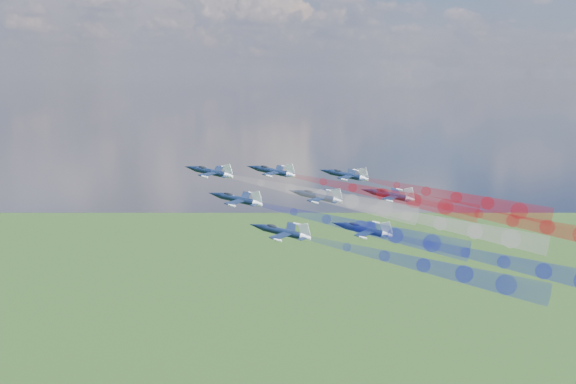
{
  "coord_description": "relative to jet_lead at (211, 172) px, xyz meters",
  "views": [
    {
      "loc": [
        -5.81,
        -142.07,
        197.18
      ],
      "look_at": [
        -5.7,
        0.9,
        172.86
      ],
      "focal_mm": 43.38,
      "sensor_mm": 36.0,
      "label": 1
    }
  ],
  "objects": [
    {
      "name": "jet_lead",
      "position": [
        0.0,
        0.0,
        0.0
      ],
      "size": [
        15.05,
        13.66,
        5.91
      ],
      "primitive_type": null,
      "rotation": [
        0.14,
        -0.1,
        1.19
      ],
      "color": "black"
    },
    {
      "name": "trail_lead",
      "position": [
        23.56,
        -8.9,
        -3.63
      ],
      "size": [
        39.08,
        18.39,
        10.13
      ],
      "primitive_type": null,
      "rotation": [
        0.14,
        -0.1,
        1.19
      ],
      "color": "white"
    },
    {
      "name": "jet_inner_left",
      "position": [
        6.8,
        -14.3,
        -3.45
      ],
      "size": [
        15.05,
        13.66,
        5.91
      ],
      "primitive_type": null,
      "rotation": [
        0.14,
        -0.1,
        1.19
      ],
      "color": "black"
    },
    {
      "name": "trail_inner_left",
      "position": [
        30.36,
        -23.2,
        -7.08
      ],
      "size": [
        39.08,
        18.39,
        10.13
      ],
      "primitive_type": null,
      "rotation": [
        0.14,
        -0.1,
        1.19
      ],
      "color": "#171EC8"
    },
    {
      "name": "jet_inner_right",
      "position": [
        13.42,
        4.75,
        -0.52
      ],
      "size": [
        15.05,
        13.66,
        5.91
      ],
      "primitive_type": null,
      "rotation": [
        0.14,
        -0.1,
        1.19
      ],
      "color": "black"
    },
    {
      "name": "trail_inner_right",
      "position": [
        36.98,
        -4.15,
        -4.15
      ],
      "size": [
        39.08,
        18.39,
        10.13
      ],
      "primitive_type": null,
      "rotation": [
        0.14,
        -0.1,
        1.19
      ],
      "color": "red"
    },
    {
      "name": "jet_outer_left",
      "position": [
        15.83,
        -28.99,
        -6.71
      ],
      "size": [
        15.05,
        13.66,
        5.91
      ],
      "primitive_type": null,
      "rotation": [
        0.14,
        -0.1,
        1.19
      ],
      "color": "black"
    },
    {
      "name": "trail_outer_left",
      "position": [
        39.39,
        -37.89,
        -10.34
      ],
      "size": [
        39.08,
        18.39,
        10.13
      ],
      "primitive_type": null,
      "rotation": [
        0.14,
        -0.1,
        1.19
      ],
      "color": "#171EC8"
    },
    {
      "name": "jet_center_third",
      "position": [
        22.96,
        -8.52,
        -3.94
      ],
      "size": [
        15.05,
        13.66,
        5.91
      ],
      "primitive_type": null,
      "rotation": [
        0.14,
        -0.1,
        1.19
      ],
      "color": "black"
    },
    {
      "name": "trail_center_third",
      "position": [
        46.52,
        -17.42,
        -7.57
      ],
      "size": [
        39.08,
        18.39,
        10.13
      ],
      "primitive_type": null,
      "rotation": [
        0.14,
        -0.1,
        1.19
      ],
      "color": "white"
    },
    {
      "name": "jet_outer_right",
      "position": [
        30.19,
        8.89,
        -1.97
      ],
      "size": [
        15.05,
        13.66,
        5.91
      ],
      "primitive_type": null,
      "rotation": [
        0.14,
        -0.1,
        1.19
      ],
      "color": "black"
    },
    {
      "name": "trail_outer_right",
      "position": [
        53.75,
        -0.01,
        -5.6
      ],
      "size": [
        39.08,
        18.39,
        10.13
      ],
      "primitive_type": null,
      "rotation": [
        0.14,
        -0.1,
        1.19
      ],
      "color": "red"
    },
    {
      "name": "jet_rear_left",
      "position": [
        31.1,
        -23.05,
        -7.7
      ],
      "size": [
        15.05,
        13.66,
        5.91
      ],
      "primitive_type": null,
      "rotation": [
        0.14,
        -0.1,
        1.19
      ],
      "color": "black"
    },
    {
      "name": "trail_rear_left",
      "position": [
        54.66,
        -31.95,
        -11.33
      ],
      "size": [
        39.08,
        18.39,
        10.13
      ],
      "primitive_type": null,
      "rotation": [
        0.14,
        -0.1,
        1.19
      ],
      "color": "#171EC8"
    },
    {
      "name": "jet_rear_right",
      "position": [
        38.62,
        -3.66,
        -4.51
      ],
      "size": [
        15.05,
        13.66,
        5.91
      ],
      "primitive_type": null,
      "rotation": [
        0.14,
        -0.1,
        1.19
      ],
      "color": "black"
    },
    {
      "name": "trail_rear_right",
      "position": [
        62.18,
        -12.56,
        -8.15
      ],
      "size": [
        39.08,
        18.39,
        10.13
      ],
      "primitive_type": null,
      "rotation": [
        0.14,
        -0.1,
        1.19
      ],
      "color": "red"
    }
  ]
}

